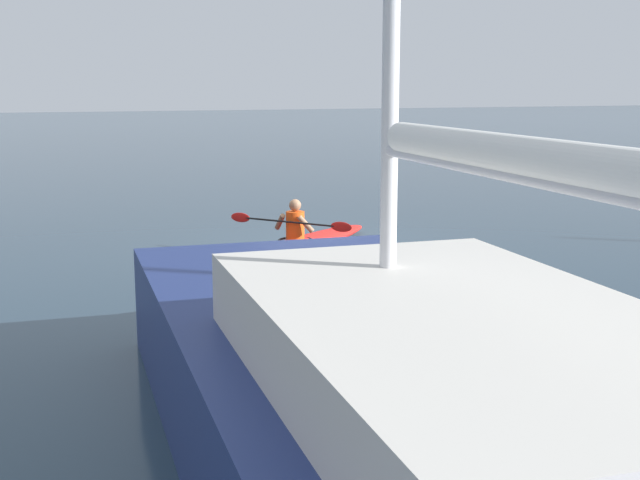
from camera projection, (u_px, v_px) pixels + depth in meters
ground_plane at (318, 245)px, 15.43m from camera, size 160.00×160.00×0.00m
kayak at (294, 247)px, 14.55m from camera, size 4.42×3.73×0.25m
kayaker at (294, 222)px, 14.49m from camera, size 1.55×1.92×0.71m
sailboat_tall_mast at (423, 425)px, 5.53m from camera, size 3.68×10.22×12.55m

